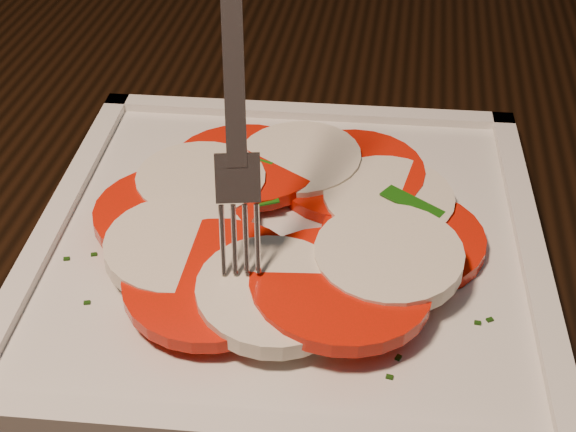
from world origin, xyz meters
The scene contains 5 objects.
table centered at (-0.27, -0.05, 0.65)m, with size 1.21×0.82×0.75m.
chair centered at (-0.29, 0.80, 0.53)m, with size 0.52×0.52×0.93m.
plate centered at (-0.34, -0.10, 0.76)m, with size 0.30×0.30×0.01m, color silver.
caprese_salad centered at (-0.34, -0.10, 0.78)m, with size 0.24×0.22×0.03m.
fork centered at (-0.37, -0.11, 0.88)m, with size 0.03×0.08×0.19m, color white, non-canonical shape.
Camera 1 is at (-0.29, -0.47, 1.07)m, focal length 50.00 mm.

